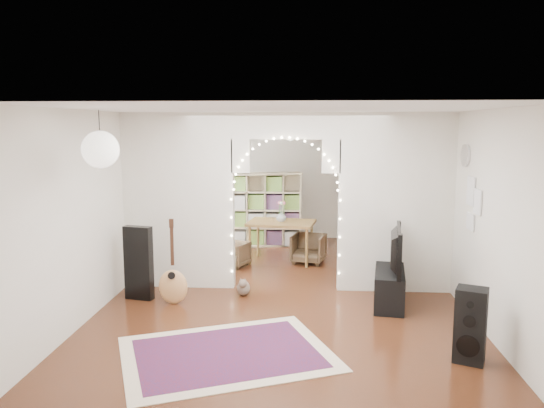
# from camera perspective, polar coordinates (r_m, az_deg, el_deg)

# --- Properties ---
(floor) EXTENTS (7.50, 7.50, 0.00)m
(floor) POSITION_cam_1_polar(r_m,az_deg,el_deg) (8.38, 1.45, -8.95)
(floor) COLOR black
(floor) RESTS_ON ground
(ceiling) EXTENTS (5.00, 7.50, 0.02)m
(ceiling) POSITION_cam_1_polar(r_m,az_deg,el_deg) (7.99, 1.52, 9.84)
(ceiling) COLOR white
(ceiling) RESTS_ON wall_back
(wall_back) EXTENTS (5.00, 0.02, 2.70)m
(wall_back) POSITION_cam_1_polar(r_m,az_deg,el_deg) (11.80, 2.24, 2.83)
(wall_back) COLOR silver
(wall_back) RESTS_ON floor
(wall_front) EXTENTS (5.00, 0.02, 2.70)m
(wall_front) POSITION_cam_1_polar(r_m,az_deg,el_deg) (4.40, -0.57, -6.78)
(wall_front) COLOR silver
(wall_front) RESTS_ON floor
(wall_left) EXTENTS (0.02, 7.50, 2.70)m
(wall_left) POSITION_cam_1_polar(r_m,az_deg,el_deg) (8.55, -15.50, 0.38)
(wall_left) COLOR silver
(wall_left) RESTS_ON floor
(wall_right) EXTENTS (0.02, 7.50, 2.70)m
(wall_right) POSITION_cam_1_polar(r_m,az_deg,el_deg) (8.36, 18.87, 0.05)
(wall_right) COLOR silver
(wall_right) RESTS_ON floor
(divider_wall) EXTENTS (5.00, 0.20, 2.70)m
(divider_wall) POSITION_cam_1_polar(r_m,az_deg,el_deg) (8.07, 1.48, 0.75)
(divider_wall) COLOR silver
(divider_wall) RESTS_ON floor
(fairy_lights) EXTENTS (1.64, 0.04, 1.60)m
(fairy_lights) POSITION_cam_1_polar(r_m,az_deg,el_deg) (7.92, 1.45, 1.52)
(fairy_lights) COLOR #FFEABF
(fairy_lights) RESTS_ON divider_wall
(window) EXTENTS (0.04, 1.20, 1.40)m
(window) POSITION_cam_1_polar(r_m,az_deg,el_deg) (10.23, -12.06, 2.63)
(window) COLOR white
(window) RESTS_ON wall_left
(wall_clock) EXTENTS (0.03, 0.31, 0.31)m
(wall_clock) POSITION_cam_1_polar(r_m,az_deg,el_deg) (7.70, 20.14, 4.92)
(wall_clock) COLOR white
(wall_clock) RESTS_ON wall_right
(picture_frames) EXTENTS (0.02, 0.50, 0.70)m
(picture_frames) POSITION_cam_1_polar(r_m,az_deg,el_deg) (7.38, 20.77, 0.07)
(picture_frames) COLOR white
(picture_frames) RESTS_ON wall_right
(paper_lantern) EXTENTS (0.40, 0.40, 0.40)m
(paper_lantern) POSITION_cam_1_polar(r_m,az_deg,el_deg) (6.02, -17.97, 5.60)
(paper_lantern) COLOR white
(paper_lantern) RESTS_ON ceiling
(ceiling_fan) EXTENTS (1.10, 1.10, 0.30)m
(ceiling_fan) POSITION_cam_1_polar(r_m,az_deg,el_deg) (9.99, 1.99, 7.85)
(ceiling_fan) COLOR gold
(ceiling_fan) RESTS_ON ceiling
(area_rug) EXTENTS (2.72, 2.42, 0.02)m
(area_rug) POSITION_cam_1_polar(r_m,az_deg,el_deg) (6.11, -4.87, -15.72)
(area_rug) COLOR maroon
(area_rug) RESTS_ON floor
(guitar_case) EXTENTS (0.43, 0.22, 1.08)m
(guitar_case) POSITION_cam_1_polar(r_m,az_deg,el_deg) (7.93, -14.15, -6.17)
(guitar_case) COLOR black
(guitar_case) RESTS_ON floor
(acoustic_guitar) EXTENTS (0.44, 0.22, 1.04)m
(acoustic_guitar) POSITION_cam_1_polar(r_m,az_deg,el_deg) (7.63, -10.63, -7.30)
(acoustic_guitar) COLOR tan
(acoustic_guitar) RESTS_ON floor
(tabby_cat) EXTENTS (0.20, 0.45, 0.30)m
(tabby_cat) POSITION_cam_1_polar(r_m,az_deg,el_deg) (7.98, -3.08, -8.95)
(tabby_cat) COLOR brown
(tabby_cat) RESTS_ON floor
(floor_speaker) EXTENTS (0.39, 0.37, 0.81)m
(floor_speaker) POSITION_cam_1_polar(r_m,az_deg,el_deg) (6.14, 20.56, -12.13)
(floor_speaker) COLOR black
(floor_speaker) RESTS_ON floor
(media_console) EXTENTS (0.54, 1.05, 0.50)m
(media_console) POSITION_cam_1_polar(r_m,az_deg,el_deg) (7.69, 12.51, -8.80)
(media_console) COLOR black
(media_console) RESTS_ON floor
(tv) EXTENTS (0.30, 1.08, 0.62)m
(tv) POSITION_cam_1_polar(r_m,az_deg,el_deg) (7.55, 12.64, -4.74)
(tv) COLOR black
(tv) RESTS_ON media_console
(bookcase) EXTENTS (1.55, 0.72, 1.54)m
(bookcase) POSITION_cam_1_polar(r_m,az_deg,el_deg) (11.04, -0.71, -0.59)
(bookcase) COLOR beige
(bookcase) RESTS_ON floor
(dining_table) EXTENTS (1.30, 0.97, 0.76)m
(dining_table) POSITION_cam_1_polar(r_m,az_deg,el_deg) (9.75, 1.01, -2.32)
(dining_table) COLOR brown
(dining_table) RESTS_ON floor
(flower_vase) EXTENTS (0.21, 0.21, 0.19)m
(flower_vase) POSITION_cam_1_polar(r_m,az_deg,el_deg) (9.72, 1.01, -1.35)
(flower_vase) COLOR silver
(flower_vase) RESTS_ON dining_table
(dining_chair_left) EXTENTS (0.63, 0.64, 0.45)m
(dining_chair_left) POSITION_cam_1_polar(r_m,az_deg,el_deg) (9.54, -4.16, -5.40)
(dining_chair_left) COLOR brown
(dining_chair_left) RESTS_ON floor
(dining_chair_right) EXTENTS (0.70, 0.71, 0.53)m
(dining_chair_right) POSITION_cam_1_polar(r_m,az_deg,el_deg) (9.78, 3.95, -4.80)
(dining_chair_right) COLOR brown
(dining_chair_right) RESTS_ON floor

